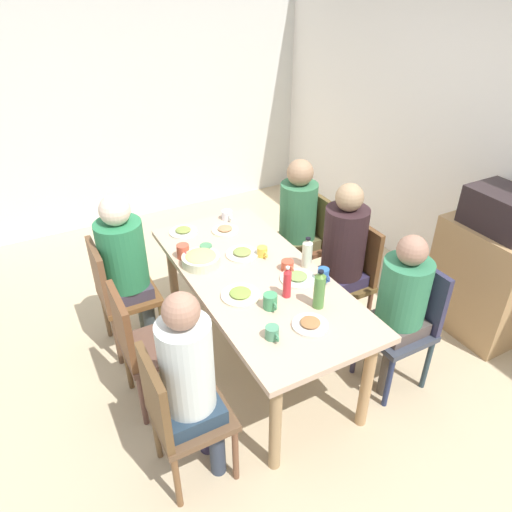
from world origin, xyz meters
TOP-DOWN VIEW (x-y plane):
  - ground_plane at (0.00, 0.00)m, footprint 6.48×6.48m
  - wall_back at (0.00, 2.00)m, footprint 5.64×0.12m
  - wall_left at (-2.76, 0.00)m, footprint 0.12×4.12m
  - dining_table at (0.00, 0.00)m, footprint 1.83×0.84m
  - chair_0 at (0.00, 0.80)m, footprint 0.40×0.40m
  - person_0 at (-0.00, 0.71)m, footprint 0.31×0.31m
  - chair_1 at (-0.61, 0.80)m, footprint 0.40×0.40m
  - person_1 at (-0.61, 0.71)m, footprint 0.30×0.30m
  - chair_2 at (0.61, 0.80)m, footprint 0.40×0.40m
  - person_2 at (0.61, 0.71)m, footprint 0.31×0.31m
  - chair_3 at (-0.61, -0.80)m, footprint 0.40×0.40m
  - person_3 at (-0.61, -0.71)m, footprint 0.32×0.32m
  - chair_4 at (0.61, -0.80)m, footprint 0.40×0.40m
  - person_4 at (0.61, -0.71)m, footprint 0.30×0.30m
  - chair_5 at (0.00, -0.80)m, footprint 0.40×0.40m
  - plate_0 at (0.60, 0.03)m, footprint 0.21×0.21m
  - plate_1 at (-0.64, 0.08)m, footprint 0.20×0.20m
  - plate_2 at (0.17, 0.21)m, footprint 0.23×0.23m
  - plate_3 at (-0.77, -0.22)m, footprint 0.21×0.21m
  - plate_4 at (0.16, -0.19)m, footprint 0.24×0.24m
  - plate_5 at (-0.27, 0.03)m, footprint 0.23×0.23m
  - bowl_0 at (-0.30, -0.27)m, footprint 0.26×0.26m
  - cup_0 at (-0.81, 0.17)m, footprint 0.12×0.08m
  - cup_1 at (-0.19, 0.15)m, footprint 0.11×0.07m
  - cup_2 at (0.04, 0.22)m, footprint 0.12×0.08m
  - cup_3 at (-0.39, -0.18)m, footprint 0.12×0.09m
  - cup_4 at (0.34, -0.09)m, footprint 0.12×0.09m
  - cup_5 at (0.58, -0.21)m, footprint 0.11×0.08m
  - cup_6 at (-0.43, -0.34)m, footprint 0.12×0.09m
  - cup_7 at (0.26, 0.35)m, footprint 0.11×0.07m
  - bottle_0 at (0.07, 0.35)m, footprint 0.07×0.07m
  - bottle_1 at (0.29, 0.06)m, footprint 0.05×0.05m
  - bottle_2 at (0.47, 0.17)m, footprint 0.07×0.07m
  - side_cabinet at (0.49, 1.70)m, footprint 0.70×0.44m
  - microwave at (0.49, 1.70)m, footprint 0.48×0.36m

SIDE VIEW (x-z plane):
  - ground_plane at x=0.00m, z-range 0.00..0.00m
  - side_cabinet at x=0.49m, z-range 0.00..0.90m
  - chair_0 at x=0.00m, z-range 0.06..0.96m
  - chair_1 at x=-0.61m, z-range 0.06..0.96m
  - chair_2 at x=0.61m, z-range 0.06..0.96m
  - chair_3 at x=-0.61m, z-range 0.06..0.96m
  - chair_4 at x=0.61m, z-range 0.06..0.96m
  - chair_5 at x=0.00m, z-range 0.06..0.96m
  - dining_table at x=0.00m, z-range 0.29..1.04m
  - person_2 at x=0.61m, z-range 0.12..1.28m
  - person_4 at x=0.61m, z-range 0.11..1.36m
  - person_1 at x=-0.61m, z-range 0.12..1.35m
  - person_3 at x=-0.61m, z-range 0.13..1.36m
  - person_0 at x=0.00m, z-range 0.12..1.38m
  - plate_2 at x=0.17m, z-range 0.75..0.79m
  - plate_0 at x=0.60m, z-range 0.75..0.79m
  - plate_1 at x=-0.64m, z-range 0.75..0.79m
  - plate_3 at x=-0.77m, z-range 0.75..0.79m
  - plate_4 at x=0.16m, z-range 0.75..0.79m
  - plate_5 at x=-0.27m, z-range 0.75..0.79m
  - cup_2 at x=0.04m, z-range 0.76..0.83m
  - cup_1 at x=-0.19m, z-range 0.76..0.83m
  - cup_3 at x=-0.39m, z-range 0.76..0.83m
  - cup_0 at x=-0.81m, z-range 0.76..0.83m
  - cup_5 at x=0.58m, z-range 0.76..0.83m
  - bowl_0 at x=-0.30m, z-range 0.75..0.84m
  - cup_7 at x=0.26m, z-range 0.76..0.85m
  - cup_4 at x=0.34m, z-range 0.76..0.85m
  - cup_6 at x=-0.43m, z-range 0.76..0.85m
  - bottle_1 at x=0.29m, z-range 0.75..0.96m
  - bottle_0 at x=0.07m, z-range 0.75..0.97m
  - bottle_2 at x=0.47m, z-range 0.75..1.01m
  - microwave at x=0.49m, z-range 0.90..1.18m
  - wall_back at x=0.00m, z-range 0.00..2.60m
  - wall_left at x=-2.76m, z-range 0.00..2.60m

